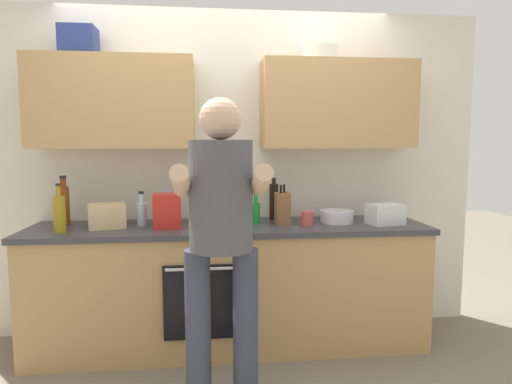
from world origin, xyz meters
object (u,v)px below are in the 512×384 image
person_standing (221,230)px  bottle_oil (59,213)px  mixing_bowl (337,216)px  grocery_bag_bread (107,216)px  grocery_bag_crisps (167,211)px  bottle_soda (256,211)px  bottle_soy (274,201)px  bottle_vinegar (64,204)px  bottle_juice (230,209)px  potted_herb (211,201)px  bottle_water (142,212)px  cup_ceramic (307,218)px  knife_block (282,208)px  grocery_bag_produce (385,214)px

person_standing → bottle_oil: (-1.04, 0.66, 0.00)m
bottle_oil → mixing_bowl: 1.93m
person_standing → grocery_bag_bread: (-0.78, 0.81, -0.04)m
mixing_bowl → grocery_bag_crisps: grocery_bag_crisps is taller
bottle_soda → bottle_soy: 0.23m
bottle_vinegar → bottle_soda: bearing=-3.3°
bottle_juice → bottle_soy: bottle_juice is taller
potted_herb → bottle_water: bearing=-172.9°
cup_ceramic → grocery_bag_crisps: (-0.99, 0.01, 0.07)m
person_standing → knife_block: size_ratio=5.98×
potted_herb → grocery_bag_produce: (1.26, -0.20, -0.09)m
mixing_bowl → knife_block: (-0.41, -0.01, 0.07)m
grocery_bag_bread → bottle_water: bearing=12.6°
bottle_juice → knife_block: bottle_juice is taller
bottle_soy → grocery_bag_produce: (0.78, -0.29, -0.07)m
bottle_water → grocery_bag_produce: 1.76m
knife_block → grocery_bag_crisps: 0.83m
cup_ceramic → grocery_bag_crisps: grocery_bag_crisps is taller
person_standing → grocery_bag_bread: size_ratio=7.04×
person_standing → cup_ceramic: size_ratio=16.85×
bottle_soda → bottle_oil: (-1.32, -0.19, 0.04)m
bottle_water → potted_herb: (0.49, 0.06, 0.07)m
person_standing → mixing_bowl: bearing=43.5°
mixing_bowl → person_standing: bearing=-136.5°
bottle_soda → person_standing: bearing=-108.0°
bottle_oil → bottle_water: bearing=22.0°
bottle_vinegar → grocery_bag_crisps: 0.76m
knife_block → grocery_bag_crisps: knife_block is taller
knife_block → bottle_vinegar: bearing=175.8°
bottle_oil → grocery_bag_produce: (2.25, 0.06, -0.05)m
bottle_soy → cup_ceramic: (0.20, -0.27, -0.09)m
mixing_bowl → potted_herb: size_ratio=0.85×
bottle_vinegar → grocery_bag_crisps: size_ratio=1.50×
knife_block → potted_herb: same height
bottle_soda → mixing_bowl: size_ratio=0.94×
person_standing → grocery_bag_crisps: 0.84m
bottle_juice → cup_ceramic: size_ratio=3.34×
person_standing → mixing_bowl: (0.88, 0.84, -0.08)m
bottle_juice → cup_ceramic: (0.56, 0.10, -0.09)m
potted_herb → bottle_soda: bearing=-12.0°
bottle_juice → bottle_vinegar: bearing=166.3°
bottle_soda → grocery_bag_produce: (0.93, -0.13, -0.02)m
bottle_soda → knife_block: 0.19m
bottle_vinegar → grocery_bag_crisps: bottle_vinegar is taller
bottle_soy → bottle_juice: bearing=-134.2°
cup_ceramic → grocery_bag_crisps: bearing=179.4°
bottle_oil → bottle_vinegar: 0.28m
mixing_bowl → grocery_bag_crisps: bearing=-176.4°
bottle_water → grocery_bag_crisps: size_ratio=1.03×
person_standing → grocery_bag_crisps: bearing=115.0°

